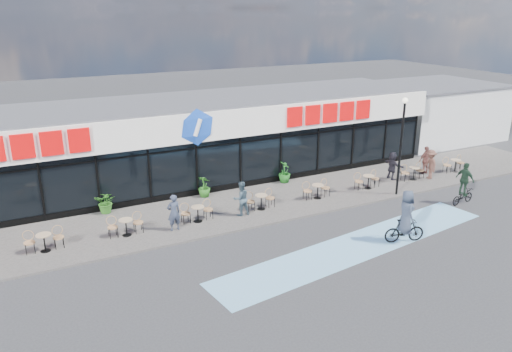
# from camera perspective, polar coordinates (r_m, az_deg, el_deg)

# --- Properties ---
(ground) EXTENTS (120.00, 120.00, 0.00)m
(ground) POSITION_cam_1_polar(r_m,az_deg,el_deg) (20.70, 0.23, -8.53)
(ground) COLOR #28282B
(ground) RESTS_ON ground
(sidewalk) EXTENTS (44.00, 5.00, 0.10)m
(sidewalk) POSITION_cam_1_polar(r_m,az_deg,el_deg) (24.40, -4.59, -4.09)
(sidewalk) COLOR #57524D
(sidewalk) RESTS_ON ground
(bike_lane) EXTENTS (14.17, 4.13, 0.01)m
(bike_lane) POSITION_cam_1_polar(r_m,az_deg,el_deg) (21.56, 11.69, -7.77)
(bike_lane) COLOR #689FC5
(bike_lane) RESTS_ON ground
(building) EXTENTS (30.60, 6.57, 4.75)m
(building) POSITION_cam_1_polar(r_m,az_deg,el_deg) (28.53, -8.90, 3.97)
(building) COLOR black
(building) RESTS_ON ground
(neighbour_building) EXTENTS (9.20, 7.20, 4.11)m
(neighbour_building) POSITION_cam_1_polar(r_m,az_deg,el_deg) (40.50, 19.48, 7.07)
(neighbour_building) COLOR silver
(neighbour_building) RESTS_ON ground
(lamp_post) EXTENTS (0.28, 0.28, 5.13)m
(lamp_post) POSITION_cam_1_polar(r_m,az_deg,el_deg) (26.57, 16.30, 4.16)
(lamp_post) COLOR black
(lamp_post) RESTS_ON sidewalk
(bistro_set_1) EXTENTS (1.54, 0.62, 0.90)m
(bistro_set_1) POSITION_cam_1_polar(r_m,az_deg,el_deg) (22.06, -23.06, -6.74)
(bistro_set_1) COLOR tan
(bistro_set_1) RESTS_ON sidewalk
(bistro_set_2) EXTENTS (1.54, 0.62, 0.90)m
(bistro_set_2) POSITION_cam_1_polar(r_m,az_deg,el_deg) (22.39, -14.68, -5.42)
(bistro_set_2) COLOR tan
(bistro_set_2) RESTS_ON sidewalk
(bistro_set_3) EXTENTS (1.54, 0.62, 0.90)m
(bistro_set_3) POSITION_cam_1_polar(r_m,az_deg,el_deg) (23.19, -6.75, -4.06)
(bistro_set_3) COLOR tan
(bistro_set_3) RESTS_ON sidewalk
(bistro_set_4) EXTENTS (1.54, 0.62, 0.90)m
(bistro_set_4) POSITION_cam_1_polar(r_m,az_deg,el_deg) (24.41, 0.50, -2.74)
(bistro_set_4) COLOR tan
(bistro_set_4) RESTS_ON sidewalk
(bistro_set_5) EXTENTS (1.54, 0.62, 0.90)m
(bistro_set_5) POSITION_cam_1_polar(r_m,az_deg,el_deg) (25.98, 6.96, -1.53)
(bistro_set_5) COLOR tan
(bistro_set_5) RESTS_ON sidewalk
(bistro_set_6) EXTENTS (1.54, 0.62, 0.90)m
(bistro_set_6) POSITION_cam_1_polar(r_m,az_deg,el_deg) (27.86, 12.60, -0.45)
(bistro_set_6) COLOR tan
(bistro_set_6) RESTS_ON sidewalk
(bistro_set_7) EXTENTS (1.54, 0.62, 0.90)m
(bistro_set_7) POSITION_cam_1_polar(r_m,az_deg,el_deg) (29.98, 17.49, 0.49)
(bistro_set_7) COLOR tan
(bistro_set_7) RESTS_ON sidewalk
(bistro_set_8) EXTENTS (1.54, 0.62, 0.90)m
(bistro_set_8) POSITION_cam_1_polar(r_m,az_deg,el_deg) (32.30, 21.70, 1.30)
(bistro_set_8) COLOR tan
(bistro_set_8) RESTS_ON sidewalk
(potted_plant_left) EXTENTS (1.27, 1.22, 1.09)m
(potted_plant_left) POSITION_cam_1_polar(r_m,az_deg,el_deg) (24.94, -16.75, -2.87)
(potted_plant_left) COLOR #2C681D
(potted_plant_left) RESTS_ON sidewalk
(potted_plant_mid) EXTENTS (0.88, 0.88, 1.11)m
(potted_plant_mid) POSITION_cam_1_polar(r_m,az_deg,el_deg) (26.06, -5.93, -1.19)
(potted_plant_mid) COLOR #235A19
(potted_plant_mid) RESTS_ON sidewalk
(potted_plant_right) EXTENTS (0.80, 0.80, 1.21)m
(potted_plant_right) POSITION_cam_1_polar(r_m,az_deg,el_deg) (28.10, 3.28, 0.47)
(potted_plant_right) COLOR #185518
(potted_plant_right) RESTS_ON sidewalk
(patron_left) EXTENTS (0.63, 0.44, 1.67)m
(patron_left) POSITION_cam_1_polar(r_m,az_deg,el_deg) (22.25, -9.38, -4.13)
(patron_left) COLOR #2D3446
(patron_left) RESTS_ON sidewalk
(patron_right) EXTENTS (0.84, 0.67, 1.68)m
(patron_right) POSITION_cam_1_polar(r_m,az_deg,el_deg) (23.53, -1.72, -2.58)
(patron_right) COLOR #344651
(patron_right) RESTS_ON sidewalk
(pedestrian_a) EXTENTS (0.95, 1.25, 1.72)m
(pedestrian_a) POSITION_cam_1_polar(r_m,az_deg,el_deg) (30.27, 19.29, 1.27)
(pedestrian_a) COLOR #4C2F27
(pedestrian_a) RESTS_ON sidewalk
(pedestrian_b) EXTENTS (0.51, 1.51, 1.62)m
(pedestrian_b) POSITION_cam_1_polar(r_m,az_deg,el_deg) (29.56, 15.30, 1.16)
(pedestrian_b) COLOR black
(pedestrian_b) RESTS_ON sidewalk
(pedestrian_c) EXTENTS (1.00, 0.45, 1.67)m
(pedestrian_c) POSITION_cam_1_polar(r_m,az_deg,el_deg) (31.13, 18.85, 1.74)
(pedestrian_c) COLOR brown
(pedestrian_c) RESTS_ON sidewalk
(cyclist_a) EXTENTS (1.82, 1.05, 2.33)m
(cyclist_a) POSITION_cam_1_polar(r_m,az_deg,el_deg) (21.94, 16.71, -4.91)
(cyclist_a) COLOR black
(cyclist_a) RESTS_ON ground
(cyclist_b) EXTENTS (1.59, 1.05, 2.17)m
(cyclist_b) POSITION_cam_1_polar(r_m,az_deg,el_deg) (27.20, 22.65, -1.23)
(cyclist_b) COLOR black
(cyclist_b) RESTS_ON ground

